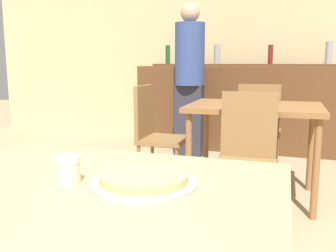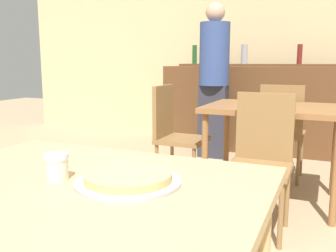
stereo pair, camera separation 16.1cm
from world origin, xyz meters
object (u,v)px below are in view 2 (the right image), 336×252
object	(u,v)px
chair_far_side_left	(174,130)
cheese_shaker	(57,166)
chair_far_side_front	(261,153)
pizza_tray	(128,179)
chair_far_side_back	(282,127)
person_standing	(214,75)

from	to	relation	value
chair_far_side_left	cheese_shaker	world-z (taller)	chair_far_side_left
chair_far_side_left	chair_far_side_front	bearing A→B (deg)	-122.90
chair_far_side_left	pizza_tray	size ratio (longest dim) A/B	2.74
chair_far_side_front	chair_far_side_back	size ratio (longest dim) A/B	1.00
chair_far_side_left	person_standing	distance (m)	1.26
chair_far_side_back	chair_far_side_left	world-z (taller)	same
chair_far_side_back	cheese_shaker	xyz separation A→B (m)	(-0.40, -2.63, 0.26)
cheese_shaker	chair_far_side_left	bearing A→B (deg)	102.40
chair_far_side_front	cheese_shaker	size ratio (longest dim) A/B	10.62
chair_far_side_back	pizza_tray	size ratio (longest dim) A/B	2.74
pizza_tray	chair_far_side_back	bearing A→B (deg)	86.28
cheese_shaker	pizza_tray	bearing A→B (deg)	12.99
chair_far_side_front	chair_far_side_left	world-z (taller)	same
chair_far_side_left	pizza_tray	xyz separation A→B (m)	(0.69, -2.02, 0.24)
chair_far_side_front	chair_far_side_back	bearing A→B (deg)	90.00
chair_far_side_left	chair_far_side_back	bearing A→B (deg)	-57.10
chair_far_side_back	cheese_shaker	distance (m)	2.67
cheese_shaker	person_standing	bearing A→B (deg)	97.82
chair_far_side_front	pizza_tray	size ratio (longest dim) A/B	2.74
chair_far_side_front	pizza_tray	distance (m)	1.50
chair_far_side_front	pizza_tray	world-z (taller)	chair_far_side_front
chair_far_side_front	chair_far_side_left	bearing A→B (deg)	147.10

